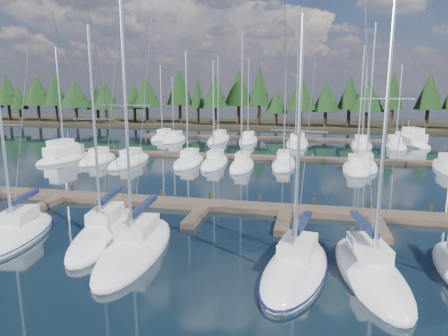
% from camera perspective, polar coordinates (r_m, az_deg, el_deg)
% --- Properties ---
extents(ground, '(260.00, 260.00, 0.00)m').
position_cam_1_polar(ground, '(41.86, 1.63, -0.92)').
color(ground, black).
rests_on(ground, ground).
extents(far_shore, '(220.00, 30.00, 0.60)m').
position_cam_1_polar(far_shore, '(100.86, 7.95, 6.37)').
color(far_shore, black).
rests_on(far_shore, ground).
extents(main_dock, '(44.00, 6.13, 0.90)m').
position_cam_1_polar(main_dock, '(29.86, -2.86, -5.59)').
color(main_dock, brown).
rests_on(main_dock, ground).
extents(back_docks, '(50.00, 21.80, 0.40)m').
position_cam_1_polar(back_docks, '(60.89, 5.03, 3.11)').
color(back_docks, brown).
rests_on(back_docks, ground).
extents(front_sailboat_1, '(4.12, 8.11, 12.48)m').
position_cam_1_polar(front_sailboat_1, '(27.33, -27.46, -8.36)').
color(front_sailboat_1, silver).
rests_on(front_sailboat_1, ground).
extents(front_sailboat_2, '(4.00, 9.63, 13.07)m').
position_cam_1_polar(front_sailboat_2, '(25.62, -16.70, -8.80)').
color(front_sailboat_2, silver).
rests_on(front_sailboat_2, ground).
extents(front_sailboat_3, '(3.54, 9.55, 14.63)m').
position_cam_1_polar(front_sailboat_3, '(22.82, -12.46, -11.10)').
color(front_sailboat_3, silver).
rests_on(front_sailboat_3, ground).
extents(front_sailboat_4, '(4.26, 8.41, 12.79)m').
position_cam_1_polar(front_sailboat_4, '(20.24, 10.19, -14.06)').
color(front_sailboat_4, silver).
rests_on(front_sailboat_4, ground).
extents(front_sailboat_5, '(4.10, 8.75, 15.35)m').
position_cam_1_polar(front_sailboat_5, '(20.85, 20.13, -13.74)').
color(front_sailboat_5, silver).
rests_on(front_sailboat_5, ground).
extents(back_sailboat_rows, '(49.16, 33.32, 16.80)m').
position_cam_1_polar(back_sailboat_rows, '(56.51, 4.16, 2.55)').
color(back_sailboat_rows, silver).
rests_on(back_sailboat_rows, ground).
extents(motor_yacht_left, '(4.33, 9.03, 4.33)m').
position_cam_1_polar(motor_yacht_left, '(53.81, -21.89, 1.54)').
color(motor_yacht_left, silver).
rests_on(motor_yacht_left, ground).
extents(motor_yacht_right, '(6.08, 9.91, 4.70)m').
position_cam_1_polar(motor_yacht_right, '(69.41, 25.11, 3.35)').
color(motor_yacht_right, silver).
rests_on(motor_yacht_right, ground).
extents(tree_line, '(184.96, 12.00, 13.25)m').
position_cam_1_polar(tree_line, '(90.67, 8.15, 10.36)').
color(tree_line, black).
rests_on(tree_line, far_shore).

